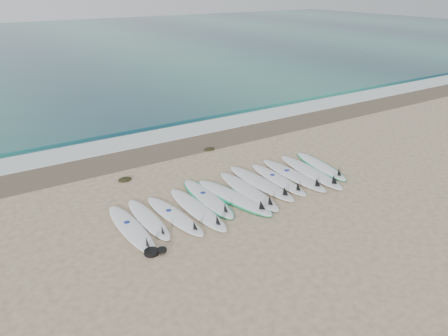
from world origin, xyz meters
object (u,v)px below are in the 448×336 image
surfboard_6 (249,191)px  leash_coil (154,252)px  surfboard_0 (132,229)px  surfboard_11 (321,166)px

surfboard_6 → leash_coil: size_ratio=6.12×
surfboard_6 → leash_coil: 3.60m
surfboard_6 → leash_coil: surfboard_6 is taller
leash_coil → surfboard_0: bearing=92.4°
surfboard_0 → surfboard_11: surfboard_0 is taller
surfboard_11 → surfboard_0: bearing=-167.7°
surfboard_6 → surfboard_11: (2.93, 0.24, -0.01)m
surfboard_0 → surfboard_6: surfboard_6 is taller
surfboard_0 → surfboard_11: bearing=3.2°
leash_coil → surfboard_6: bearing=19.6°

